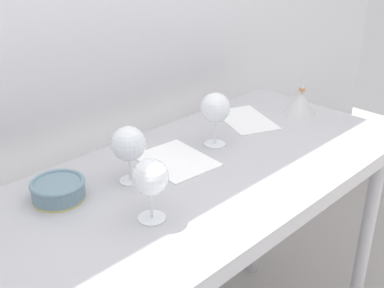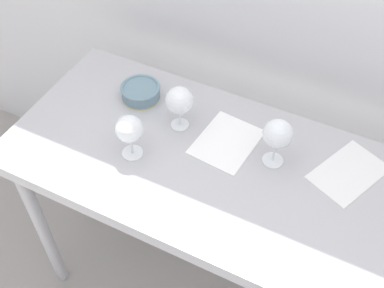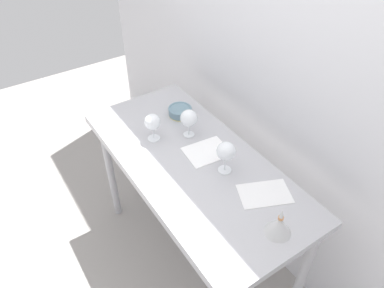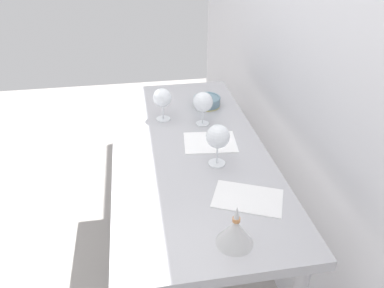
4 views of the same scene
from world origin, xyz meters
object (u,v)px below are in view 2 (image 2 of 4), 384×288
wine_glass_near_left (129,130)px  tasting_sheet_lower (227,142)px  tasting_sheet_upper (348,173)px  wine_glass_far_right (278,135)px  tasting_bowl (141,92)px  wine_glass_far_left (179,101)px

wine_glass_near_left → tasting_sheet_lower: bearing=35.6°
wine_glass_near_left → tasting_sheet_upper: 0.70m
wine_glass_far_right → tasting_sheet_upper: 0.27m
tasting_sheet_lower → tasting_bowl: bearing=176.5°
wine_glass_near_left → wine_glass_far_left: wine_glass_far_left is taller
tasting_sheet_upper → tasting_sheet_lower: bearing=-148.7°
tasting_sheet_upper → tasting_sheet_lower: 0.40m
tasting_sheet_upper → tasting_sheet_lower: size_ratio=1.06×
tasting_sheet_lower → tasting_bowl: tasting_bowl is taller
wine_glass_far_right → tasting_sheet_upper: (0.23, 0.06, -0.12)m
wine_glass_far_right → tasting_sheet_lower: size_ratio=0.77×
wine_glass_far_right → tasting_sheet_upper: size_ratio=0.72×
wine_glass_far_left → tasting_sheet_lower: size_ratio=0.72×
wine_glass_far_right → tasting_sheet_upper: wine_glass_far_right is taller
wine_glass_far_left → tasting_bowl: wine_glass_far_left is taller
wine_glass_near_left → wine_glass_far_left: bearing=66.3°
tasting_bowl → tasting_sheet_lower: bearing=-9.3°
wine_glass_near_left → wine_glass_far_left: (0.08, 0.18, 0.00)m
tasting_sheet_lower → tasting_bowl: size_ratio=1.60×
wine_glass_near_left → wine_glass_far_left: size_ratio=0.98×
wine_glass_far_left → tasting_sheet_lower: bearing=0.2°
wine_glass_far_right → tasting_sheet_lower: (-0.17, 0.01, -0.12)m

